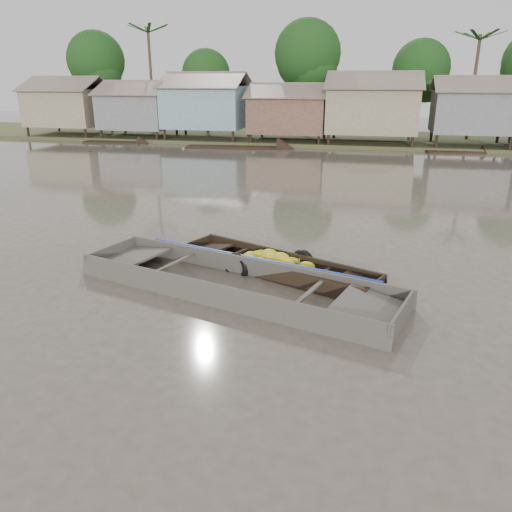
# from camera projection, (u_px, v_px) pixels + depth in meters

# --- Properties ---
(ground) EXTENTS (120.00, 120.00, 0.00)m
(ground) POSITION_uv_depth(u_px,v_px,m) (234.00, 299.00, 11.65)
(ground) COLOR #4F483C
(ground) RESTS_ON ground
(riverbank) EXTENTS (120.00, 12.47, 10.22)m
(riverbank) POSITION_uv_depth(u_px,v_px,m) (380.00, 102.00, 39.16)
(riverbank) COLOR #384723
(riverbank) RESTS_ON ground
(banana_boat) EXTENTS (5.76, 3.46, 0.82)m
(banana_boat) POSITION_uv_depth(u_px,v_px,m) (273.00, 266.00, 13.29)
(banana_boat) COLOR black
(banana_boat) RESTS_ON ground
(viewer_boat) EXTENTS (8.44, 4.29, 0.66)m
(viewer_boat) POSITION_uv_depth(u_px,v_px,m) (236.00, 287.00, 12.11)
(viewer_boat) COLOR #4A433E
(viewer_boat) RESTS_ON ground
(distant_boats) EXTENTS (45.51, 16.44, 0.35)m
(distant_boats) POSITION_uv_depth(u_px,v_px,m) (458.00, 161.00, 31.51)
(distant_boats) COLOR black
(distant_boats) RESTS_ON ground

